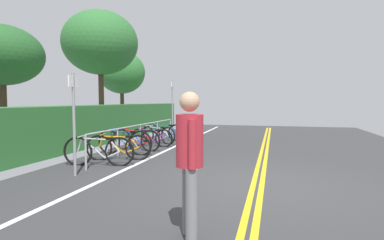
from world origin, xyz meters
TOP-DOWN VIEW (x-y plane):
  - ground_plane at (0.00, 0.00)m, footprint 28.87×10.15m
  - centre_line_yellow_inner at (0.00, -0.08)m, footprint 25.99×0.10m
  - centre_line_yellow_outer at (0.00, 0.08)m, footprint 25.99×0.10m
  - bike_lane_stripe_white at (0.00, 3.10)m, footprint 25.99×0.12m
  - bike_rack at (3.23, 3.95)m, footprint 6.18×0.05m
  - bicycle_0 at (0.72, 3.95)m, footprint 0.49×1.81m
  - bicycle_1 at (1.53, 3.82)m, footprint 0.62×1.74m
  - bicycle_2 at (2.40, 4.09)m, footprint 0.46×1.85m
  - bicycle_3 at (3.17, 4.07)m, footprint 0.46×1.78m
  - bicycle_4 at (4.11, 3.92)m, footprint 0.46×1.61m
  - bicycle_5 at (4.96, 4.01)m, footprint 0.66×1.63m
  - bicycle_6 at (5.75, 4.03)m, footprint 0.60×1.67m
  - pedestrian at (-2.69, 0.66)m, footprint 0.46×0.32m
  - sign_post_near at (-0.36, 3.86)m, footprint 0.36×0.07m
  - sign_post_far at (7.10, 4.12)m, footprint 0.36×0.08m
  - hedge_backdrop at (4.73, 6.34)m, footprint 15.13×1.20m
  - tree_mid at (2.21, 8.41)m, footprint 2.70×2.70m
  - tree_far_right at (6.39, 7.25)m, footprint 3.32×3.32m
  - tree_extra at (10.60, 8.41)m, footprint 2.72×2.72m

SIDE VIEW (x-z plane):
  - ground_plane at x=0.00m, z-range -0.05..0.00m
  - centre_line_yellow_inner at x=0.00m, z-range 0.00..0.00m
  - centre_line_yellow_outer at x=0.00m, z-range 0.00..0.00m
  - bike_lane_stripe_white at x=0.00m, z-range 0.00..0.00m
  - bicycle_4 at x=4.11m, z-range -0.02..0.65m
  - bicycle_5 at x=4.96m, z-range -0.02..0.67m
  - bicycle_6 at x=5.75m, z-range -0.02..0.70m
  - bicycle_3 at x=3.17m, z-range -0.02..0.72m
  - bicycle_1 at x=1.53m, z-range -0.02..0.72m
  - bicycle_0 at x=0.72m, z-range -0.02..0.75m
  - bicycle_2 at x=2.40m, z-range -0.02..0.77m
  - bike_rack at x=3.23m, z-range 0.21..1.07m
  - hedge_backdrop at x=4.73m, z-range 0.00..1.46m
  - pedestrian at x=-2.69m, z-range 0.14..1.87m
  - sign_post_near at x=-0.36m, z-range 0.23..2.45m
  - sign_post_far at x=7.10m, z-range 0.24..2.78m
  - tree_mid at x=2.21m, z-range 1.04..5.14m
  - tree_extra at x=10.60m, z-range 1.01..5.54m
  - tree_far_right at x=6.39m, z-range 1.38..6.99m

